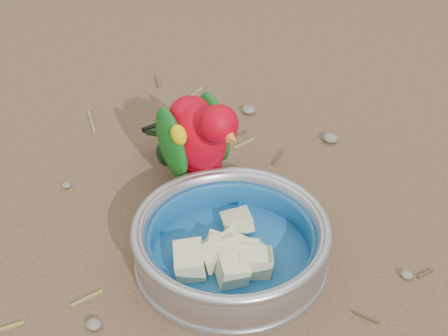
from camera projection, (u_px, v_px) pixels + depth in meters
The scene contains 6 objects.
ground at pixel (244, 252), 0.84m from camera, with size 60.00×60.00×0.00m, color brown.
food_bowl at pixel (231, 259), 0.82m from camera, with size 0.23×0.23×0.02m, color #B2B2BA.
bowl_wall at pixel (231, 241), 0.80m from camera, with size 0.23×0.23×0.04m, color #B2B2BA, non-canonical shape.
fruit_wedges at pixel (231, 245), 0.81m from camera, with size 0.14×0.14×0.03m, color beige, non-canonical shape.
lory_parrot at pixel (199, 146), 0.89m from camera, with size 0.09×0.19×0.15m, color #B20010, non-canonical shape.
ground_debris at pixel (265, 199), 0.92m from camera, with size 0.90×0.80×0.01m, color olive, non-canonical shape.
Camera 1 is at (0.36, -0.50, 0.59)m, focal length 55.00 mm.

